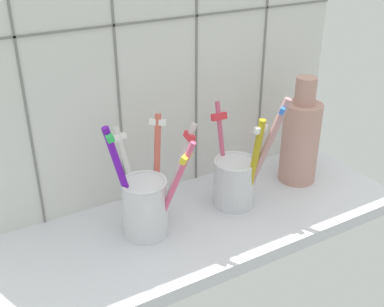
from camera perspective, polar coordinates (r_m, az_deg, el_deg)
counter_slab at (r=71.85cm, az=0.51°, el=-8.65°), size 64.00×22.00×2.00cm
tile_wall_back at (r=71.89cm, az=-4.38°, el=10.47°), size 64.00×2.20×45.00cm
toothbrush_cup_left at (r=66.69cm, az=-5.46°, el=-5.63°), size 12.94×12.14×17.15cm
toothbrush_cup_right at (r=73.09cm, az=5.29°, el=-2.89°), size 8.17×11.52×18.50cm
ceramic_vase at (r=80.28cm, az=12.69°, el=1.76°), size 6.11×6.11×17.86cm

